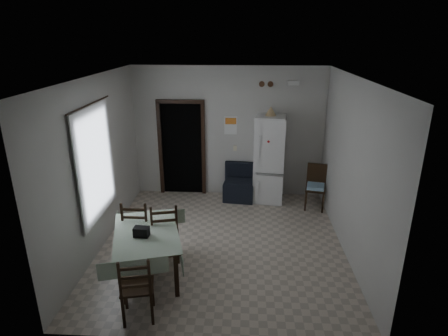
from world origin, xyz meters
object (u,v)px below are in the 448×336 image
dining_chair_far_right (165,230)px  dining_chair_far_left (139,227)px  fridge (269,159)px  dining_table (148,253)px  dining_chair_near_head (137,286)px  corner_chair (316,188)px  navy_seat (239,182)px

dining_chair_far_right → dining_chair_far_left: bearing=-23.6°
fridge → dining_table: fridge is taller
fridge → dining_chair_near_head: bearing=-108.4°
fridge → corner_chair: size_ratio=2.02×
corner_chair → dining_table: corner_chair is taller
dining_table → corner_chair: bearing=24.1°
corner_chair → navy_seat: bearing=178.4°
navy_seat → fridge: bearing=6.6°
navy_seat → dining_table: (-1.34, -2.89, -0.03)m
fridge → dining_chair_far_left: (-2.25, -2.36, -0.44)m
fridge → dining_table: 3.55m
navy_seat → dining_chair_far_right: bearing=-109.0°
dining_chair_far_left → dining_chair_far_right: 0.45m
corner_chair → dining_table: size_ratio=0.67×
dining_chair_far_right → dining_chair_near_head: size_ratio=1.07×
dining_table → dining_chair_far_right: (0.17, 0.45, 0.15)m
dining_chair_far_left → fridge: bearing=-133.0°
dining_chair_near_head → fridge: bearing=-128.6°
fridge → navy_seat: (-0.64, 0.00, -0.56)m
dining_table → fridge: bearing=39.4°
dining_chair_far_right → fridge: bearing=-139.9°
corner_chair → dining_chair_far_left: dining_chair_far_left is taller
corner_chair → dining_chair_far_right: 3.45m
navy_seat → dining_table: 3.19m
fridge → dining_chair_far_right: fridge is taller
dining_table → dining_chair_far_right: 0.51m
dining_chair_far_left → corner_chair: bearing=-147.9°
fridge → navy_seat: bearing=-172.1°
navy_seat → dining_chair_far_right: dining_chair_far_right is taller
navy_seat → dining_table: size_ratio=0.56×
dining_table → dining_chair_far_right: bearing=52.7°
dining_chair_near_head → corner_chair: bearing=-142.2°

